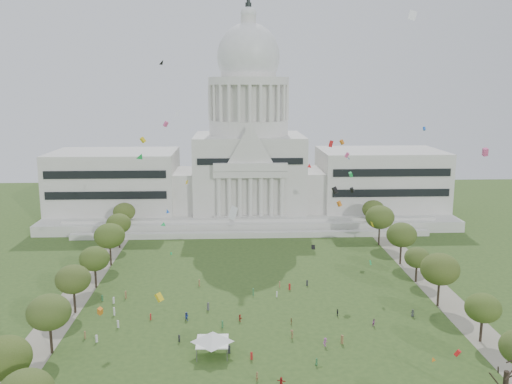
{
  "coord_description": "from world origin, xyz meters",
  "views": [
    {
      "loc": [
        -6.62,
        -107.45,
        53.93
      ],
      "look_at": [
        0.0,
        45.0,
        24.0
      ],
      "focal_mm": 38.0,
      "sensor_mm": 36.0,
      "label": 1
    }
  ],
  "objects_px": {
    "big_bare_tree": "(507,368)",
    "event_tent": "(212,336)",
    "person_0": "(413,313)",
    "capitol": "(249,164)"
  },
  "relations": [
    {
      "from": "big_bare_tree",
      "to": "event_tent",
      "type": "bearing_deg",
      "value": 154.81
    },
    {
      "from": "capitol",
      "to": "big_bare_tree",
      "type": "bearing_deg",
      "value": -74.98
    },
    {
      "from": "capitol",
      "to": "person_0",
      "type": "distance_m",
      "value": 110.31
    },
    {
      "from": "person_0",
      "to": "capitol",
      "type": "bearing_deg",
      "value": 129.53
    },
    {
      "from": "capitol",
      "to": "event_tent",
      "type": "height_order",
      "value": "capitol"
    },
    {
      "from": "big_bare_tree",
      "to": "person_0",
      "type": "height_order",
      "value": "big_bare_tree"
    },
    {
      "from": "big_bare_tree",
      "to": "person_0",
      "type": "xyz_separation_m",
      "value": [
        -2.14,
        39.48,
        -7.75
      ]
    },
    {
      "from": "capitol",
      "to": "person_0",
      "type": "relative_size",
      "value": 86.97
    },
    {
      "from": "event_tent",
      "to": "person_0",
      "type": "height_order",
      "value": "event_tent"
    },
    {
      "from": "big_bare_tree",
      "to": "event_tent",
      "type": "height_order",
      "value": "big_bare_tree"
    }
  ]
}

